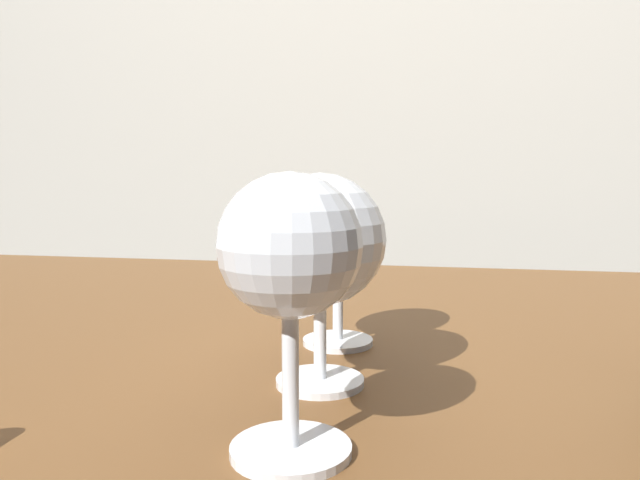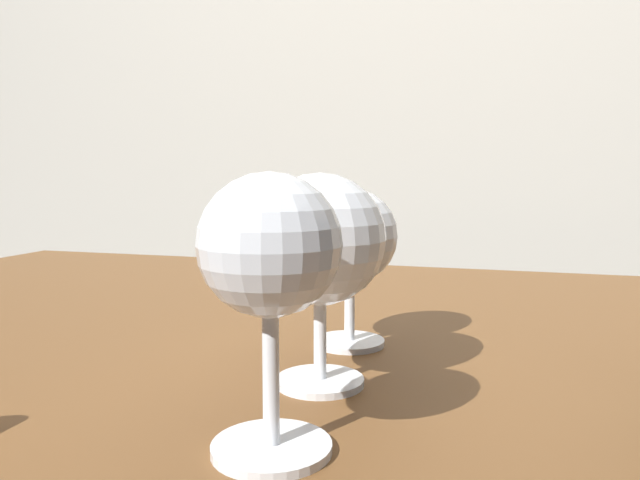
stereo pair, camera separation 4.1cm
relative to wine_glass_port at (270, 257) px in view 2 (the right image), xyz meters
The scene contains 5 objects.
back_wall 1.52m from the wine_glass_port, 92.05° to the left, with size 5.00×0.08×2.60m, color beige.
dining_table 0.34m from the wine_glass_port, 100.77° to the left, with size 1.34×0.79×0.74m.
wine_glass_port is the anchor object (origin of this frame).
wine_glass_white 0.11m from the wine_glass_port, 92.11° to the left, with size 0.09×0.09×0.15m.
wine_glass_amber 0.21m from the wine_glass_port, 91.93° to the left, with size 0.08×0.08×0.14m.
Camera 2 is at (0.16, -0.56, 0.89)m, focal length 33.61 mm.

